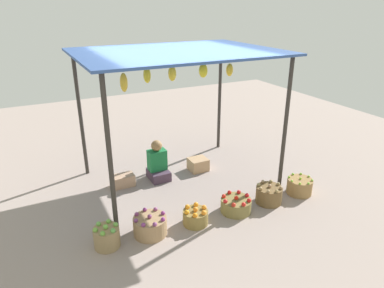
# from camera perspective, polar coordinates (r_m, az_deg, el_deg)

# --- Properties ---
(ground_plane) EXTENTS (14.00, 14.00, 0.00)m
(ground_plane) POSITION_cam_1_polar(r_m,az_deg,el_deg) (6.72, -2.11, -5.93)
(ground_plane) COLOR gray
(market_stall_structure) EXTENTS (3.34, 2.50, 2.43)m
(market_stall_structure) POSITION_cam_1_polar(r_m,az_deg,el_deg) (6.00, -2.40, 13.37)
(market_stall_structure) COLOR #38332D
(market_stall_structure) RESTS_ON ground
(vendor_person) EXTENTS (0.36, 0.44, 0.78)m
(vendor_person) POSITION_cam_1_polar(r_m,az_deg,el_deg) (6.69, -5.66, -3.32)
(vendor_person) COLOR #463344
(vendor_person) RESTS_ON ground
(basket_green_apples) EXTENTS (0.36, 0.36, 0.36)m
(basket_green_apples) POSITION_cam_1_polar(r_m,az_deg,el_deg) (5.12, -13.84, -14.57)
(basket_green_apples) COLOR #987D54
(basket_green_apples) RESTS_ON ground
(basket_purple_onions) EXTENTS (0.49, 0.49, 0.33)m
(basket_purple_onions) POSITION_cam_1_polar(r_m,az_deg,el_deg) (5.25, -6.90, -13.15)
(basket_purple_onions) COLOR #9E7C55
(basket_purple_onions) RESTS_ON ground
(basket_oranges) EXTENTS (0.39, 0.39, 0.29)m
(basket_oranges) POSITION_cam_1_polar(r_m,az_deg,el_deg) (5.44, 0.57, -11.84)
(basket_oranges) COLOR olive
(basket_oranges) RESTS_ON ground
(basket_red_tomatoes) EXTENTS (0.50, 0.50, 0.28)m
(basket_red_tomatoes) POSITION_cam_1_polar(r_m,az_deg,el_deg) (5.77, 7.23, -9.89)
(basket_red_tomatoes) COLOR olive
(basket_red_tomatoes) RESTS_ON ground
(basket_potatoes) EXTENTS (0.44, 0.44, 0.34)m
(basket_potatoes) POSITION_cam_1_polar(r_m,az_deg,el_deg) (6.09, 12.51, -8.08)
(basket_potatoes) COLOR brown
(basket_potatoes) RESTS_ON ground
(basket_limes) EXTENTS (0.44, 0.44, 0.32)m
(basket_limes) POSITION_cam_1_polar(r_m,az_deg,el_deg) (6.51, 17.24, -6.62)
(basket_limes) COLOR olive
(basket_limes) RESTS_ON ground
(wooden_crate_near_vendor) EXTENTS (0.42, 0.25, 0.22)m
(wooden_crate_near_vendor) POSITION_cam_1_polar(r_m,az_deg,el_deg) (6.59, -11.31, -5.92)
(wooden_crate_near_vendor) COLOR tan
(wooden_crate_near_vendor) RESTS_ON ground
(wooden_crate_stacked_rear) EXTENTS (0.36, 0.33, 0.25)m
(wooden_crate_stacked_rear) POSITION_cam_1_polar(r_m,az_deg,el_deg) (7.05, 1.01, -3.36)
(wooden_crate_stacked_rear) COLOR tan
(wooden_crate_stacked_rear) RESTS_ON ground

